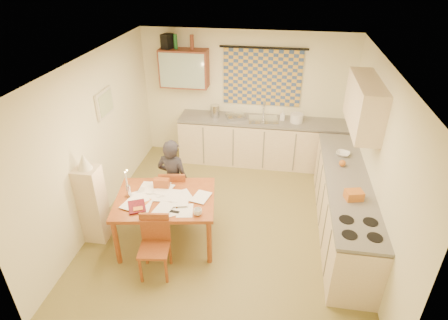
% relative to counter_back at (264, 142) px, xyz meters
% --- Properties ---
extents(floor, '(4.00, 4.50, 0.02)m').
position_rel_counter_back_xyz_m(floor, '(-0.42, -1.95, -0.46)').
color(floor, olive).
rests_on(floor, ground).
extents(ceiling, '(4.00, 4.50, 0.02)m').
position_rel_counter_back_xyz_m(ceiling, '(-0.42, -1.95, 2.06)').
color(ceiling, white).
rests_on(ceiling, floor).
extents(wall_back, '(4.00, 0.02, 2.50)m').
position_rel_counter_back_xyz_m(wall_back, '(-0.42, 0.31, 0.80)').
color(wall_back, '#F8F3C6').
rests_on(wall_back, floor).
extents(wall_front, '(4.00, 0.02, 2.50)m').
position_rel_counter_back_xyz_m(wall_front, '(-0.42, -4.21, 0.80)').
color(wall_front, '#F8F3C6').
rests_on(wall_front, floor).
extents(wall_left, '(0.02, 4.50, 2.50)m').
position_rel_counter_back_xyz_m(wall_left, '(-2.43, -1.95, 0.80)').
color(wall_left, '#F8F3C6').
rests_on(wall_left, floor).
extents(wall_right, '(0.02, 4.50, 2.50)m').
position_rel_counter_back_xyz_m(wall_right, '(1.59, -1.95, 0.80)').
color(wall_right, '#F8F3C6').
rests_on(wall_right, floor).
extents(window_blind, '(1.45, 0.03, 1.05)m').
position_rel_counter_back_xyz_m(window_blind, '(-0.12, 0.27, 1.20)').
color(window_blind, '#334D83').
rests_on(window_blind, wall_back).
extents(curtain_rod, '(1.60, 0.04, 0.04)m').
position_rel_counter_back_xyz_m(curtain_rod, '(-0.12, 0.25, 1.75)').
color(curtain_rod, black).
rests_on(curtain_rod, wall_back).
extents(wall_cabinet, '(0.90, 0.34, 0.70)m').
position_rel_counter_back_xyz_m(wall_cabinet, '(-1.57, 0.13, 1.35)').
color(wall_cabinet, brown).
rests_on(wall_cabinet, wall_back).
extents(wall_cabinet_glass, '(0.84, 0.02, 0.64)m').
position_rel_counter_back_xyz_m(wall_cabinet_glass, '(-1.57, -0.04, 1.35)').
color(wall_cabinet_glass, '#99B2A5').
rests_on(wall_cabinet_glass, wall_back).
extents(upper_cabinet_right, '(0.34, 1.30, 0.70)m').
position_rel_counter_back_xyz_m(upper_cabinet_right, '(1.41, -1.40, 1.40)').
color(upper_cabinet_right, beige).
rests_on(upper_cabinet_right, wall_right).
extents(framed_print, '(0.04, 0.50, 0.40)m').
position_rel_counter_back_xyz_m(framed_print, '(-2.39, -1.55, 1.25)').
color(framed_print, beige).
rests_on(framed_print, wall_left).
extents(print_canvas, '(0.01, 0.42, 0.32)m').
position_rel_counter_back_xyz_m(print_canvas, '(-2.37, -1.55, 1.25)').
color(print_canvas, '#E8EACB').
rests_on(print_canvas, wall_left).
extents(counter_back, '(3.30, 0.62, 0.92)m').
position_rel_counter_back_xyz_m(counter_back, '(0.00, 0.00, 0.00)').
color(counter_back, beige).
rests_on(counter_back, floor).
extents(counter_right, '(0.62, 2.95, 0.92)m').
position_rel_counter_back_xyz_m(counter_right, '(1.28, -1.89, -0.00)').
color(counter_right, beige).
rests_on(counter_right, floor).
extents(stove, '(0.59, 0.59, 0.92)m').
position_rel_counter_back_xyz_m(stove, '(1.28, -2.97, 0.01)').
color(stove, white).
rests_on(stove, floor).
extents(sink, '(0.60, 0.52, 0.10)m').
position_rel_counter_back_xyz_m(sink, '(-0.05, 0.00, 0.43)').
color(sink, silver).
rests_on(sink, counter_back).
extents(tap, '(0.03, 0.03, 0.28)m').
position_rel_counter_back_xyz_m(tap, '(-0.06, 0.18, 0.61)').
color(tap, silver).
rests_on(tap, counter_back).
extents(dish_rack, '(0.43, 0.40, 0.06)m').
position_rel_counter_back_xyz_m(dish_rack, '(-0.57, 0.00, 0.50)').
color(dish_rack, silver).
rests_on(dish_rack, counter_back).
extents(kettle, '(0.18, 0.18, 0.24)m').
position_rel_counter_back_xyz_m(kettle, '(-0.98, 0.00, 0.59)').
color(kettle, silver).
rests_on(kettle, counter_back).
extents(mixing_bowl, '(0.32, 0.32, 0.16)m').
position_rel_counter_back_xyz_m(mixing_bowl, '(0.57, 0.00, 0.55)').
color(mixing_bowl, white).
rests_on(mixing_bowl, counter_back).
extents(soap_bottle, '(0.10, 0.10, 0.18)m').
position_rel_counter_back_xyz_m(soap_bottle, '(0.31, 0.05, 0.56)').
color(soap_bottle, white).
rests_on(soap_bottle, counter_back).
extents(bowl, '(0.34, 0.34, 0.05)m').
position_rel_counter_back_xyz_m(bowl, '(1.28, -1.19, 0.49)').
color(bowl, white).
rests_on(bowl, counter_right).
extents(orange_bag, '(0.25, 0.21, 0.12)m').
position_rel_counter_back_xyz_m(orange_bag, '(1.28, -2.38, 0.53)').
color(orange_bag, '#C46A24').
rests_on(orange_bag, counter_right).
extents(fruit_orange, '(0.10, 0.10, 0.10)m').
position_rel_counter_back_xyz_m(fruit_orange, '(1.23, -1.54, 0.52)').
color(fruit_orange, '#C46A24').
rests_on(fruit_orange, counter_right).
extents(speaker, '(0.22, 0.24, 0.26)m').
position_rel_counter_back_xyz_m(speaker, '(-1.86, 0.13, 1.83)').
color(speaker, black).
rests_on(speaker, wall_cabinet).
extents(bottle_green, '(0.07, 0.07, 0.26)m').
position_rel_counter_back_xyz_m(bottle_green, '(-1.71, 0.13, 1.83)').
color(bottle_green, '#195926').
rests_on(bottle_green, wall_cabinet).
extents(bottle_brown, '(0.08, 0.08, 0.26)m').
position_rel_counter_back_xyz_m(bottle_brown, '(-1.40, 0.13, 1.83)').
color(bottle_brown, brown).
rests_on(bottle_brown, wall_cabinet).
extents(dining_table, '(1.50, 1.24, 0.75)m').
position_rel_counter_back_xyz_m(dining_table, '(-1.23, -2.51, -0.07)').
color(dining_table, brown).
rests_on(dining_table, floor).
extents(chair_far, '(0.44, 0.44, 0.87)m').
position_rel_counter_back_xyz_m(chair_far, '(-1.27, -1.94, -0.18)').
color(chair_far, brown).
rests_on(chair_far, floor).
extents(chair_near, '(0.43, 0.43, 0.84)m').
position_rel_counter_back_xyz_m(chair_near, '(-1.20, -3.14, -0.19)').
color(chair_near, brown).
rests_on(chair_near, floor).
extents(person, '(0.60, 0.48, 1.35)m').
position_rel_counter_back_xyz_m(person, '(-1.27, -1.95, 0.23)').
color(person, black).
rests_on(person, floor).
extents(shelf_stand, '(0.32, 0.30, 1.18)m').
position_rel_counter_back_xyz_m(shelf_stand, '(-2.26, -2.62, 0.14)').
color(shelf_stand, beige).
rests_on(shelf_stand, floor).
extents(lampshade, '(0.20, 0.20, 0.22)m').
position_rel_counter_back_xyz_m(lampshade, '(-2.26, -2.62, 0.84)').
color(lampshade, beige).
rests_on(lampshade, shelf_stand).
extents(letter_rack, '(0.22, 0.11, 0.16)m').
position_rel_counter_back_xyz_m(letter_rack, '(-1.33, -2.30, 0.38)').
color(letter_rack, brown).
rests_on(letter_rack, dining_table).
extents(mug, '(0.14, 0.14, 0.09)m').
position_rel_counter_back_xyz_m(mug, '(-0.70, -2.81, 0.34)').
color(mug, white).
rests_on(mug, dining_table).
extents(magazine, '(0.45, 0.46, 0.03)m').
position_rel_counter_back_xyz_m(magazine, '(-1.63, -2.84, 0.31)').
color(magazine, maroon).
rests_on(magazine, dining_table).
extents(book, '(0.32, 0.35, 0.02)m').
position_rel_counter_back_xyz_m(book, '(-1.60, -2.67, 0.31)').
color(book, '#C46A24').
rests_on(book, dining_table).
extents(orange_box, '(0.14, 0.12, 0.04)m').
position_rel_counter_back_xyz_m(orange_box, '(-1.48, -2.85, 0.32)').
color(orange_box, '#C46A24').
rests_on(orange_box, dining_table).
extents(eyeglasses, '(0.13, 0.06, 0.02)m').
position_rel_counter_back_xyz_m(eyeglasses, '(-1.01, -2.81, 0.31)').
color(eyeglasses, black).
rests_on(eyeglasses, dining_table).
extents(candle_holder, '(0.07, 0.07, 0.18)m').
position_rel_counter_back_xyz_m(candle_holder, '(-1.72, -2.56, 0.39)').
color(candle_holder, silver).
rests_on(candle_holder, dining_table).
extents(candle, '(0.03, 0.03, 0.22)m').
position_rel_counter_back_xyz_m(candle, '(-1.73, -2.57, 0.59)').
color(candle, white).
rests_on(candle, dining_table).
extents(candle_flame, '(0.02, 0.02, 0.02)m').
position_rel_counter_back_xyz_m(candle_flame, '(-1.71, -2.54, 0.71)').
color(candle_flame, '#FFCC66').
rests_on(candle_flame, dining_table).
extents(papers, '(1.16, 0.89, 0.03)m').
position_rel_counter_back_xyz_m(papers, '(-1.28, -2.52, 0.31)').
color(papers, white).
rests_on(papers, dining_table).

